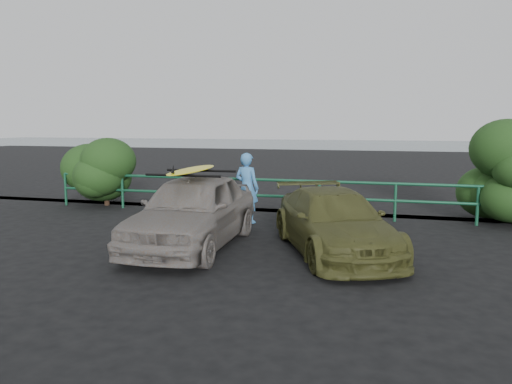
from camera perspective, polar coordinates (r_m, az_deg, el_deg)
ground at (r=9.25m, az=-3.51°, el=-8.27°), size 80.00×80.00×0.00m
ocean at (r=68.51m, az=12.93°, el=5.52°), size 200.00×200.00×0.00m
guardrail at (r=13.86m, az=3.13°, el=-0.64°), size 14.00×0.08×1.04m
shrub_left at (r=15.88m, az=-13.73°, el=1.83°), size 3.20×2.40×1.92m
shrub_right at (r=14.12m, az=23.87°, el=2.04°), size 3.20×2.40×2.60m
sedan at (r=10.46m, az=-7.22°, el=-2.12°), size 1.92×4.53×1.53m
olive_vehicle at (r=10.04m, az=8.91°, el=-3.40°), size 3.36×4.63×1.25m
man at (r=12.89m, az=-1.04°, el=0.48°), size 0.75×0.59×1.82m
roof_rack at (r=10.36m, az=-7.29°, el=2.18°), size 1.60×1.14×0.05m
surfboard at (r=10.35m, az=-7.30°, el=2.52°), size 0.56×2.41×0.07m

